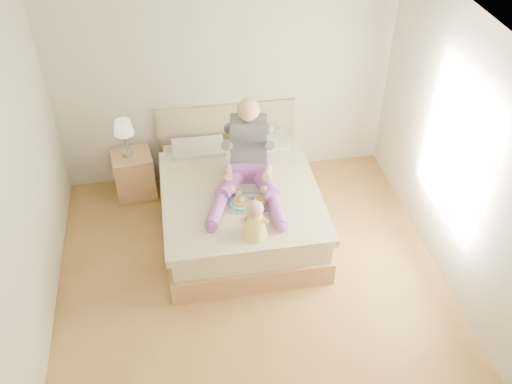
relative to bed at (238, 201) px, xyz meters
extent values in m
cube|color=brown|center=(0.00, -1.08, -0.32)|extent=(4.00, 4.20, 0.01)
cube|color=silver|center=(0.00, -1.08, 2.38)|extent=(4.00, 4.20, 0.02)
cube|color=beige|center=(0.00, 1.02, 1.03)|extent=(4.00, 0.02, 2.70)
cube|color=beige|center=(-2.00, -1.08, 1.03)|extent=(0.02, 4.20, 2.70)
cube|color=beige|center=(2.00, -1.08, 1.03)|extent=(0.02, 4.20, 2.70)
cube|color=white|center=(1.99, -0.88, 1.08)|extent=(0.02, 1.30, 1.60)
cube|color=white|center=(1.98, -0.88, 1.08)|extent=(0.01, 1.18, 1.48)
cube|color=#997147|center=(0.00, -0.07, -0.18)|extent=(1.68, 2.13, 0.28)
cube|color=beige|center=(0.00, -0.07, 0.08)|extent=(1.60, 2.05, 0.24)
cube|color=beige|center=(0.00, -0.22, 0.25)|extent=(1.70, 1.80, 0.09)
cube|color=beige|center=(-0.38, 0.68, 0.27)|extent=(0.62, 0.40, 0.14)
cube|color=beige|center=(0.38, 0.68, 0.27)|extent=(0.62, 0.40, 0.14)
cube|color=gray|center=(0.00, 1.01, 0.18)|extent=(1.70, 0.08, 1.00)
cube|color=#997147|center=(-1.18, 0.74, -0.03)|extent=(0.52, 0.47, 0.57)
cylinder|color=#B6B8BD|center=(-1.21, 0.75, 0.28)|extent=(0.13, 0.13, 0.04)
cylinder|color=#B6B8BD|center=(-1.21, 0.75, 0.43)|extent=(0.03, 0.03, 0.26)
cone|color=#FFF4C7|center=(-1.21, 0.75, 0.65)|extent=(0.23, 0.23, 0.17)
cube|color=purple|center=(0.14, 0.08, 0.39)|extent=(0.46, 0.40, 0.20)
cube|color=#37363D|center=(0.15, 0.14, 0.73)|extent=(0.43, 0.31, 0.52)
sphere|color=#D6A685|center=(0.14, 0.11, 1.12)|extent=(0.24, 0.24, 0.24)
cylinder|color=purple|center=(-0.08, -0.14, 0.38)|extent=(0.42, 0.57, 0.24)
cylinder|color=purple|center=(-0.29, -0.53, 0.36)|extent=(0.30, 0.52, 0.13)
sphere|color=purple|center=(-0.37, -0.75, 0.35)|extent=(0.12, 0.12, 0.12)
cylinder|color=#37363D|center=(-0.09, 0.03, 0.75)|extent=(0.19, 0.34, 0.27)
cylinder|color=#D6A685|center=(-0.12, -0.17, 0.55)|extent=(0.11, 0.34, 0.18)
sphere|color=#D6A685|center=(-0.12, -0.34, 0.44)|extent=(0.10, 0.10, 0.10)
cylinder|color=purple|center=(0.26, -0.21, 0.38)|extent=(0.25, 0.58, 0.24)
cylinder|color=purple|center=(0.31, -0.64, 0.36)|extent=(0.14, 0.50, 0.13)
sphere|color=purple|center=(0.31, -0.88, 0.35)|extent=(0.12, 0.12, 0.12)
cylinder|color=#37363D|center=(0.33, -0.04, 0.75)|extent=(0.12, 0.33, 0.27)
cylinder|color=#D6A685|center=(0.29, -0.25, 0.55)|extent=(0.17, 0.34, 0.18)
sphere|color=#D6A685|center=(0.22, -0.40, 0.44)|extent=(0.10, 0.10, 0.10)
cube|color=#B6B8BD|center=(0.06, -0.43, 0.30)|extent=(0.49, 0.42, 0.01)
cylinder|color=teal|center=(-0.02, -0.40, 0.31)|extent=(0.25, 0.25, 0.01)
cylinder|color=gold|center=(-0.02, -0.40, 0.33)|extent=(0.17, 0.17, 0.02)
cylinder|color=white|center=(-0.05, -0.28, 0.35)|extent=(0.07, 0.07, 0.09)
torus|color=white|center=(0.00, -0.29, 0.35)|extent=(0.03, 0.06, 0.06)
cylinder|color=olive|center=(-0.05, -0.28, 0.39)|extent=(0.07, 0.07, 0.01)
cylinder|color=white|center=(0.18, -0.39, 0.31)|extent=(0.14, 0.14, 0.01)
cube|color=gold|center=(0.18, -0.39, 0.32)|extent=(0.09, 0.09, 0.02)
cylinder|color=white|center=(0.06, -0.53, 0.31)|extent=(0.14, 0.14, 0.01)
ellipsoid|color=#A81812|center=(0.07, -0.54, 0.32)|extent=(0.04, 0.03, 0.01)
cylinder|color=white|center=(0.24, -0.41, 0.36)|extent=(0.06, 0.06, 0.11)
cylinder|color=gold|center=(0.24, -0.41, 0.36)|extent=(0.06, 0.06, 0.11)
cylinder|color=white|center=(0.18, -0.56, 0.32)|extent=(0.06, 0.06, 0.04)
cylinder|color=#471F0A|center=(0.18, -0.56, 0.32)|extent=(0.06, 0.06, 0.03)
cone|color=#FFE750|center=(0.04, -0.89, 0.43)|extent=(0.26, 0.26, 0.28)
sphere|color=#D6A685|center=(0.04, -0.89, 0.63)|extent=(0.17, 0.17, 0.17)
cylinder|color=#D6A685|center=(0.03, -0.76, 0.34)|extent=(0.13, 0.20, 0.07)
sphere|color=#D6A685|center=(0.04, -0.66, 0.34)|extent=(0.06, 0.06, 0.06)
cylinder|color=#D6A685|center=(-0.05, -0.86, 0.49)|extent=(0.11, 0.15, 0.12)
cylinder|color=#D6A685|center=(0.12, -0.78, 0.34)|extent=(0.08, 0.20, 0.07)
sphere|color=#D6A685|center=(0.15, -0.69, 0.34)|extent=(0.06, 0.06, 0.06)
cylinder|color=#D6A685|center=(0.14, -0.91, 0.49)|extent=(0.05, 0.14, 0.12)
camera|label=1|loc=(-0.62, -4.94, 4.20)|focal=40.00mm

